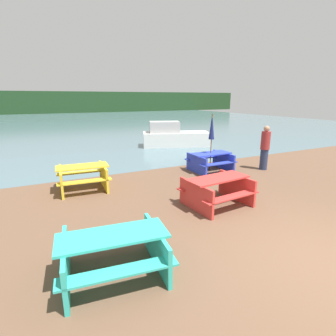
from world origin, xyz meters
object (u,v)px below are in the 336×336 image
at_px(picnic_table_teal, 114,250).
at_px(umbrella_navy, 212,128).
at_px(picnic_table_yellow, 83,176).
at_px(person, 265,148).
at_px(picnic_table_red, 217,189).
at_px(boat, 174,137).
at_px(picnic_table_blue, 210,160).

xyz_separation_m(picnic_table_teal, umbrella_navy, (5.19, 4.60, 1.29)).
relative_size(picnic_table_yellow, person, 0.93).
xyz_separation_m(picnic_table_red, boat, (3.19, 8.59, 0.09)).
bearing_deg(boat, umbrella_navy, -82.79).
height_order(picnic_table_teal, umbrella_navy, umbrella_navy).
bearing_deg(person, picnic_table_red, -151.45).
bearing_deg(boat, person, -62.87).
bearing_deg(umbrella_navy, picnic_table_red, -122.42).
bearing_deg(picnic_table_blue, umbrella_navy, -90.00).
height_order(picnic_table_red, picnic_table_yellow, picnic_table_yellow).
bearing_deg(picnic_table_yellow, picnic_table_red, -43.26).
height_order(picnic_table_teal, boat, boat).
bearing_deg(umbrella_navy, picnic_table_teal, -138.49).
distance_m(boat, person, 6.49).
bearing_deg(boat, picnic_table_teal, -102.13).
xyz_separation_m(picnic_table_yellow, umbrella_navy, (4.95, 0.07, 1.27)).
height_order(umbrella_navy, boat, umbrella_navy).
height_order(picnic_table_blue, umbrella_navy, umbrella_navy).
xyz_separation_m(picnic_table_yellow, picnic_table_blue, (4.95, 0.07, -0.03)).
bearing_deg(picnic_table_blue, picnic_table_yellow, -179.23).
distance_m(picnic_table_red, picnic_table_blue, 3.50).
height_order(picnic_table_yellow, person, person).
xyz_separation_m(picnic_table_yellow, person, (7.03, -0.74, 0.43)).
xyz_separation_m(umbrella_navy, person, (2.08, -0.80, -0.84)).
xyz_separation_m(picnic_table_teal, person, (7.27, 3.79, 0.45)).
xyz_separation_m(picnic_table_blue, person, (2.08, -0.80, 0.46)).
relative_size(picnic_table_teal, boat, 0.45).
bearing_deg(umbrella_navy, boat, 76.90).
relative_size(picnic_table_yellow, boat, 0.39).
relative_size(picnic_table_red, umbrella_navy, 0.81).
bearing_deg(picnic_table_yellow, picnic_table_teal, -93.06).
distance_m(picnic_table_teal, boat, 12.12).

